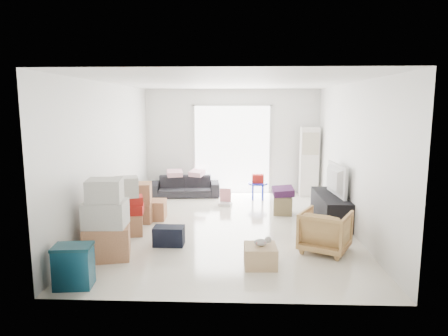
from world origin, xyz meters
TOP-DOWN VIEW (x-y plane):
  - room_shell at (0.00, 0.00)m, footprint 4.98×6.48m
  - sliding_door at (0.00, 2.98)m, footprint 2.10×0.04m
  - ac_tower at (1.95, 2.65)m, footprint 0.45×0.30m
  - tv_console at (2.00, 0.38)m, footprint 0.49×1.63m
  - television at (2.00, 0.38)m, footprint 0.70×1.11m
  - sofa at (-1.19, 2.50)m, footprint 1.77×0.68m
  - pillow_left at (-1.44, 2.47)m, footprint 0.49×0.43m
  - pillow_right at (-0.88, 2.52)m, footprint 0.48×0.44m
  - armchair at (1.55, -1.28)m, footprint 0.93×0.91m
  - storage_bins at (-1.90, -2.66)m, footprint 0.51×0.38m
  - box_stack_a at (-1.80, -1.67)m, footprint 0.77×0.69m
  - box_stack_b at (-1.80, -0.53)m, footprint 0.62×0.61m
  - box_stack_c at (-1.77, 0.22)m, footprint 0.54×0.50m
  - loose_box at (-1.53, 0.42)m, footprint 0.48×0.48m
  - duffel_bag at (-0.96, -1.10)m, footprint 0.50×0.31m
  - ottoman at (1.12, 0.90)m, footprint 0.42×0.42m
  - blanket at (1.12, 0.90)m, footprint 0.44×0.44m
  - kids_table at (0.65, 2.21)m, footprint 0.49×0.49m
  - toy_walker at (-0.13, 1.60)m, footprint 0.33×0.30m
  - wood_crate at (0.50, -1.91)m, footprint 0.47×0.47m
  - plush_bunny at (0.53, -1.90)m, footprint 0.25×0.15m

SIDE VIEW (x-z plane):
  - toy_walker at x=-0.13m, z-range -0.08..0.30m
  - wood_crate at x=0.50m, z-range 0.00..0.30m
  - duffel_bag at x=-0.96m, z-range 0.00..0.32m
  - loose_box at x=-1.53m, z-range 0.00..0.38m
  - ottoman at x=1.12m, z-range 0.00..0.39m
  - tv_console at x=2.00m, z-range 0.00..0.54m
  - storage_bins at x=-1.90m, z-range 0.00..0.55m
  - sofa at x=-1.19m, z-range 0.00..0.68m
  - plush_bunny at x=0.53m, z-range 0.30..0.43m
  - armchair at x=1.55m, z-range 0.00..0.73m
  - box_stack_c at x=-1.77m, z-range -0.01..0.77m
  - kids_table at x=0.65m, z-range 0.13..0.75m
  - box_stack_b at x=-1.80m, z-range -0.07..0.97m
  - blanket at x=1.12m, z-range 0.39..0.53m
  - box_stack_a at x=-1.80m, z-range -0.06..1.15m
  - television at x=2.00m, z-range 0.54..0.68m
  - pillow_right at x=-0.88m, z-range 0.68..0.81m
  - pillow_left at x=-1.44m, z-range 0.68..0.81m
  - ac_tower at x=1.95m, z-range 0.00..1.75m
  - sliding_door at x=0.00m, z-range 0.08..2.41m
  - room_shell at x=0.00m, z-range -0.24..2.94m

